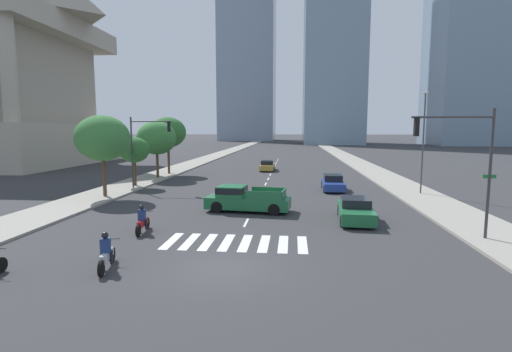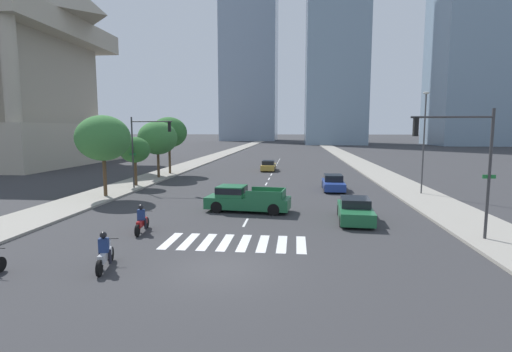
% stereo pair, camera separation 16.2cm
% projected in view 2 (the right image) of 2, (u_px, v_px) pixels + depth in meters
% --- Properties ---
extents(ground_plane, '(800.00, 800.00, 0.00)m').
position_uv_depth(ground_plane, '(221.00, 269.00, 14.95)').
color(ground_plane, '#333335').
extents(sidewalk_east, '(4.00, 260.00, 0.15)m').
position_uv_depth(sidewalk_east, '(385.00, 177.00, 43.28)').
color(sidewalk_east, gray).
rests_on(sidewalk_east, ground).
extents(sidewalk_west, '(4.00, 260.00, 0.15)m').
position_uv_depth(sidewalk_west, '(163.00, 174.00, 45.87)').
color(sidewalk_west, gray).
rests_on(sidewalk_west, ground).
extents(crosswalk_near, '(6.75, 2.81, 0.01)m').
position_uv_depth(crosswalk_near, '(235.00, 243.00, 18.38)').
color(crosswalk_near, silver).
rests_on(crosswalk_near, ground).
extents(lane_divider_center, '(0.14, 50.00, 0.01)m').
position_uv_depth(lane_divider_center, '(271.00, 175.00, 46.04)').
color(lane_divider_center, silver).
rests_on(lane_divider_center, ground).
extents(motorcycle_lead, '(0.80, 2.19, 1.49)m').
position_uv_depth(motorcycle_lead, '(105.00, 254.00, 14.91)').
color(motorcycle_lead, black).
rests_on(motorcycle_lead, ground).
extents(motorcycle_trailing, '(0.70, 2.23, 1.49)m').
position_uv_depth(motorcycle_trailing, '(142.00, 221.00, 20.18)').
color(motorcycle_trailing, black).
rests_on(motorcycle_trailing, ground).
extents(pickup_truck, '(5.66, 2.50, 1.67)m').
position_uv_depth(pickup_truck, '(244.00, 199.00, 25.35)').
color(pickup_truck, '#1E6038').
rests_on(pickup_truck, ground).
extents(sedan_green_0, '(2.17, 4.64, 1.34)m').
position_uv_depth(sedan_green_0, '(355.00, 210.00, 22.70)').
color(sedan_green_0, '#1E6038').
rests_on(sedan_green_0, ground).
extents(sedan_gold_1, '(1.81, 4.47, 1.33)m').
position_uv_depth(sedan_gold_1, '(268.00, 166.00, 50.42)').
color(sedan_gold_1, '#B28E38').
rests_on(sedan_gold_1, ground).
extents(sedan_blue_2, '(1.88, 4.54, 1.36)m').
position_uv_depth(sedan_blue_2, '(333.00, 183.00, 34.24)').
color(sedan_blue_2, navy).
rests_on(sedan_blue_2, ground).
extents(traffic_signal_near, '(4.01, 0.28, 6.19)m').
position_uv_depth(traffic_signal_near, '(462.00, 151.00, 18.20)').
color(traffic_signal_near, '#333335').
rests_on(traffic_signal_near, sidewalk_east).
extents(traffic_signal_far, '(4.00, 0.28, 6.31)m').
position_uv_depth(traffic_signal_far, '(146.00, 140.00, 34.21)').
color(traffic_signal_far, '#333335').
rests_on(traffic_signal_far, sidewalk_west).
extents(street_lamp_east, '(0.50, 0.24, 8.20)m').
position_uv_depth(street_lamp_east, '(424.00, 136.00, 31.11)').
color(street_lamp_east, '#3F3F42').
rests_on(street_lamp_east, sidewalk_east).
extents(street_tree_nearest, '(4.15, 4.15, 6.31)m').
position_uv_depth(street_tree_nearest, '(103.00, 138.00, 29.93)').
color(street_tree_nearest, '#4C3823').
rests_on(street_tree_nearest, sidewalk_west).
extents(street_tree_second, '(2.80, 2.80, 4.52)m').
position_uv_depth(street_tree_second, '(135.00, 150.00, 35.87)').
color(street_tree_second, '#4C3823').
rests_on(street_tree_second, sidewalk_west).
extents(street_tree_third, '(4.23, 4.23, 6.09)m').
position_uv_depth(street_tree_third, '(158.00, 138.00, 41.78)').
color(street_tree_third, '#4C3823').
rests_on(street_tree_third, sidewalk_west).
extents(street_tree_fourth, '(4.21, 4.21, 6.66)m').
position_uv_depth(street_tree_fourth, '(169.00, 132.00, 45.52)').
color(street_tree_fourth, '#4C3823').
rests_on(street_tree_fourth, sidewalk_west).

